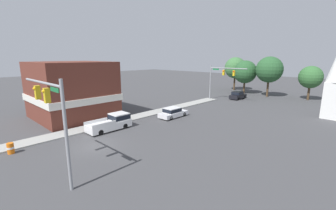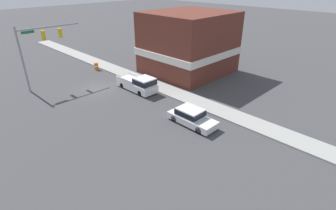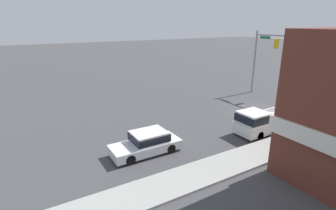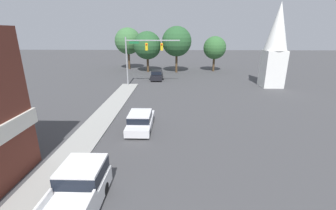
% 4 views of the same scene
% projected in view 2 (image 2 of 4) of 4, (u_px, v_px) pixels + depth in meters
% --- Properties ---
extents(ground_plane, '(200.00, 200.00, 0.00)m').
position_uv_depth(ground_plane, '(96.00, 89.00, 31.60)').
color(ground_plane, '#424244').
extents(sidewalk_curb, '(2.40, 60.00, 0.14)m').
position_uv_depth(sidewalk_curb, '(134.00, 77.00, 35.19)').
color(sidewalk_curb, '#9E9E99').
rests_on(sidewalk_curb, ground).
extents(near_signal_assembly, '(7.31, 0.49, 7.49)m').
position_uv_depth(near_signal_assembly, '(39.00, 42.00, 29.94)').
color(near_signal_assembly, gray).
rests_on(near_signal_assembly, ground).
extents(car_lead, '(1.92, 4.69, 1.49)m').
position_uv_depth(car_lead, '(191.00, 116.00, 23.83)').
color(car_lead, black).
rests_on(car_lead, ground).
extents(pickup_truck_parked, '(2.02, 5.42, 1.87)m').
position_uv_depth(pickup_truck_parked, '(139.00, 84.00, 30.61)').
color(pickup_truck_parked, black).
rests_on(pickup_truck_parked, ground).
extents(construction_barrel, '(0.59, 0.59, 1.03)m').
position_uv_depth(construction_barrel, '(96.00, 66.00, 37.85)').
color(construction_barrel, orange).
rests_on(construction_barrel, ground).
extents(corner_brick_building, '(10.94, 10.21, 8.11)m').
position_uv_depth(corner_brick_building, '(189.00, 44.00, 35.72)').
color(corner_brick_building, brown).
rests_on(corner_brick_building, ground).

